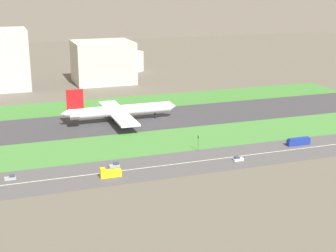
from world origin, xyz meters
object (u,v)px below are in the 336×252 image
object	(u,v)px
car_2	(115,165)
hangar_building	(103,62)
truck_1	(110,173)
car_1	(238,159)
fuel_tank_west	(130,61)
bus_0	(298,141)
car_0	(11,178)
airliner	(118,111)
traffic_light	(198,142)

from	to	relation	value
car_2	hangar_building	world-z (taller)	hangar_building
truck_1	hangar_building	distance (m)	196.40
truck_1	car_1	xyz separation A→B (m)	(56.25, 0.00, -0.75)
hangar_building	fuel_tank_west	bearing A→B (deg)	53.79
car_2	truck_1	bearing A→B (deg)	-113.25
bus_0	fuel_tank_west	distance (m)	228.07
bus_0	hangar_building	bearing A→B (deg)	106.57
bus_0	car_0	world-z (taller)	bus_0
hangar_building	airliner	bearing A→B (deg)	-98.13
car_2	fuel_tank_west	size ratio (longest dim) A/B	0.18
car_2	car_1	world-z (taller)	same
car_1	hangar_building	bearing A→B (deg)	-84.83
bus_0	car_0	distance (m)	130.25
bus_0	car_0	bearing A→B (deg)	180.00
car_0	fuel_tank_west	world-z (taller)	fuel_tank_west
traffic_light	fuel_tank_west	size ratio (longest dim) A/B	0.29
airliner	hangar_building	bearing A→B (deg)	81.87
fuel_tank_west	hangar_building	bearing A→B (deg)	-126.21
car_0	truck_1	bearing A→B (deg)	-15.04
bus_0	fuel_tank_west	size ratio (longest dim) A/B	0.47
bus_0	traffic_light	bearing A→B (deg)	170.54
bus_0	car_0	size ratio (longest dim) A/B	2.64
bus_0	truck_1	distance (m)	93.57
car_2	car_0	world-z (taller)	same
car_2	hangar_building	bearing A→B (deg)	79.24
car_0	hangar_building	xyz separation A→B (m)	(76.10, 182.00, 14.72)
traffic_light	airliner	bearing A→B (deg)	110.51
airliner	truck_1	size ratio (longest dim) A/B	7.74
fuel_tank_west	car_0	bearing A→B (deg)	-115.66
truck_1	airliner	bearing A→B (deg)	-106.16
airliner	bus_0	world-z (taller)	airliner
car_1	bus_0	bearing A→B (deg)	-164.79
car_2	car_1	distance (m)	52.90
hangar_building	bus_0	bearing A→B (deg)	-73.43
truck_1	fuel_tank_west	xyz separation A→B (m)	(71.83, 237.00, 6.33)
airliner	fuel_tank_west	distance (m)	166.45
car_0	airliner	bearing A→B (deg)	48.66
airliner	car_1	distance (m)	85.11
car_2	truck_1	xyz separation A→B (m)	(-4.30, -10.00, 0.75)
car_2	fuel_tank_west	bearing A→B (deg)	73.43
truck_1	car_1	distance (m)	56.25
car_0	car_1	size ratio (longest dim) A/B	1.00
traffic_light	fuel_tank_west	world-z (taller)	fuel_tank_west
hangar_building	truck_1	bearing A→B (deg)	-101.45
car_2	traffic_light	distance (m)	41.67
car_0	fuel_tank_west	xyz separation A→B (m)	(109.05, 227.00, 7.08)
truck_1	traffic_light	world-z (taller)	traffic_light
truck_1	car_1	world-z (taller)	truck_1
traffic_light	hangar_building	xyz separation A→B (m)	(-6.17, 174.01, 11.35)
traffic_light	hangar_building	size ratio (longest dim) A/B	0.16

